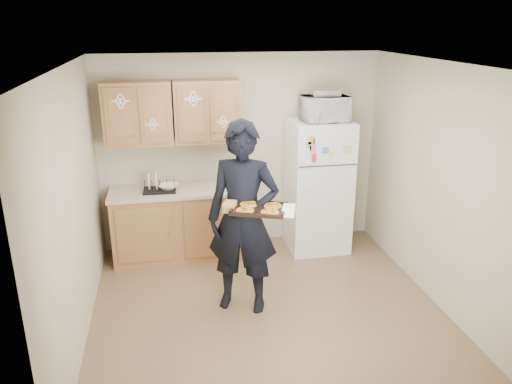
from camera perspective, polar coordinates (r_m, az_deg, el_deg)
The scene contains 23 objects.
floor at distance 5.36m, azimuth 1.38°, elevation -13.40°, with size 3.60×3.60×0.00m, color brown.
ceiling at distance 4.53m, azimuth 1.64°, elevation 14.31°, with size 3.60×3.60×0.00m, color silver.
wall_back at distance 6.49m, azimuth -1.81°, elevation 4.60°, with size 3.60×0.04×2.50m, color #BBB397.
wall_front at distance 3.22m, azimuth 8.30°, elevation -11.50°, with size 3.60×0.04×2.50m, color #BBB397.
wall_left at distance 4.78m, azimuth -20.12°, elevation -2.03°, with size 0.04×3.60×2.50m, color #BBB397.
wall_right at distance 5.45m, azimuth 20.35°, elevation 0.50°, with size 0.04×3.60×2.50m, color #BBB397.
refrigerator at distance 6.47m, azimuth 7.07°, elevation 0.72°, with size 0.75×0.70×1.70m, color white.
base_cabinet at distance 6.38m, azimuth -8.86°, elevation -3.67°, with size 1.60×0.60×0.86m, color olive.
countertop at distance 6.22m, azimuth -9.07°, elevation 0.16°, with size 1.64×0.64×0.04m, color beige.
upper_cab_left at distance 6.13m, azimuth -13.36°, elevation 8.72°, with size 0.80×0.33×0.75m, color olive.
upper_cab_right at distance 6.14m, azimuth -5.62°, elevation 9.17°, with size 0.80×0.33×0.75m, color olive.
cereal_box at distance 7.09m, azimuth 10.25°, elevation -3.74°, with size 0.20×0.07×0.32m, color gold.
person at distance 5.00m, azimuth -1.49°, elevation -3.08°, with size 0.72×0.47×1.98m, color black.
baking_tray at distance 4.68m, azimuth 0.35°, elevation -2.01°, with size 0.50×0.37×0.04m, color black.
pizza_front_left at distance 4.62m, azimuth -1.27°, elevation -2.08°, with size 0.17×0.17×0.02m, color orange.
pizza_front_right at distance 4.58m, azimuth 1.61°, elevation -2.27°, with size 0.17×0.17×0.02m, color orange.
pizza_back_left at distance 4.78m, azimuth -0.85°, elevation -1.36°, with size 0.17×0.17×0.02m, color orange.
pizza_back_right at distance 4.74m, azimuth 1.94°, elevation -1.54°, with size 0.17×0.17×0.02m, color orange.
microwave at distance 6.19m, azimuth 7.85°, elevation 9.43°, with size 0.55×0.38×0.31m, color white.
foil_pan at distance 6.19m, azimuth 7.95°, elevation 11.20°, with size 0.33×0.23×0.07m, color silver.
dish_rack at distance 6.16m, azimuth -10.98°, elevation 0.82°, with size 0.39×0.29×0.16m, color black.
bowl at distance 6.17m, azimuth -9.92°, elevation 0.61°, with size 0.23×0.23×0.06m, color white.
soap_bottle at distance 6.11m, azimuth -3.48°, elevation 1.10°, with size 0.08×0.08×0.18m, color white.
Camera 1 is at (-0.95, -4.41, 2.89)m, focal length 35.00 mm.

